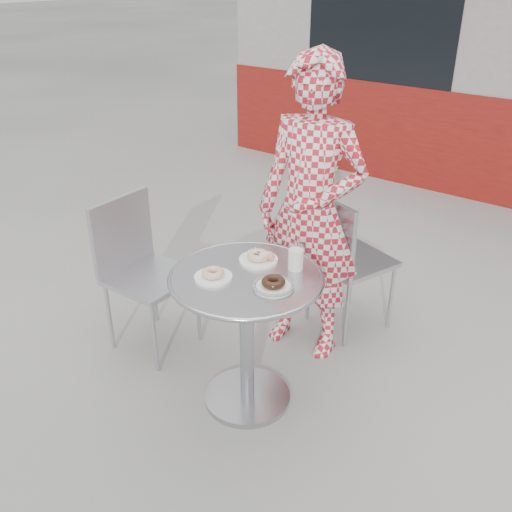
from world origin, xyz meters
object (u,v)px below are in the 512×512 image
Objects in this scene: chair_far at (348,286)px; plate_checker at (273,285)px; chair_left at (152,304)px; plate_near at (213,275)px; bistro_table at (247,309)px; seated_person at (311,213)px; plate_far at (259,257)px; milk_cup at (296,258)px.

chair_far is 4.69× the size of plate_checker.
chair_left is 0.84m from plate_near.
bistro_table is 0.83× the size of chair_left.
seated_person reaches higher than plate_near.
seated_person is (-0.10, -0.32, 0.59)m from chair_far.
plate_far is 0.28m from plate_near.
bistro_table is 3.91× the size of plate_far.
chair_left reaches higher than chair_far.
seated_person is at bearing -53.32° from chair_left.
plate_checker is at bearing -4.07° from bistro_table.
chair_left is 4.69× the size of plate_far.
chair_far is at bearing 66.20° from seated_person.
plate_far is at bearing -167.71° from milk_cup.
plate_near is 0.41m from milk_cup.
plate_near is (-0.16, -1.07, 0.50)m from chair_far.
bistro_table is 1.00m from chair_far.
milk_cup is (0.15, 0.20, 0.25)m from bistro_table.
chair_far is 0.94m from milk_cup.
plate_far is at bearing -95.99° from seated_person.
milk_cup is at bearing 50.42° from plate_near.
bistro_table is 3.97× the size of plate_checker.
plate_far is at bearing 101.75° from chair_far.
seated_person is at bearing 85.15° from plate_near.
seated_person is (0.72, 0.58, 0.58)m from chair_left.
plate_near is at bearing -129.58° from milk_cup.
chair_far reaches higher than plate_checker.
plate_far is (0.00, -0.47, -0.08)m from seated_person.
chair_far is 1.22m from chair_left.
milk_cup is at bearing 53.00° from bistro_table.
plate_checker is at bearing -84.65° from milk_cup.
plate_near is at bearing -103.91° from plate_far.
plate_checker is 0.22m from milk_cup.
seated_person reaches higher than plate_checker.
bistro_table is 0.82m from chair_left.
plate_far reaches higher than bistro_table.
milk_cup is (-0.02, 0.21, 0.04)m from plate_checker.
chair_far is 0.95m from plate_far.
chair_left reaches higher than plate_near.
milk_cup is (0.19, 0.04, 0.04)m from plate_far.
plate_near is at bearing -101.31° from seated_person.
chair_far reaches higher than bistro_table.
bistro_table is 0.35m from milk_cup.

